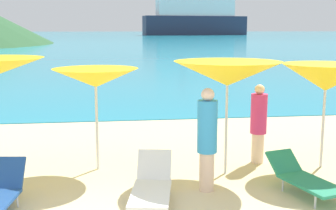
{
  "coord_description": "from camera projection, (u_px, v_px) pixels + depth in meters",
  "views": [
    {
      "loc": [
        0.13,
        -4.84,
        2.84
      ],
      "look_at": [
        1.37,
        4.5,
        1.2
      ],
      "focal_mm": 47.06,
      "sensor_mm": 36.0,
      "label": 1
    }
  ],
  "objects": [
    {
      "name": "lounge_chair_0",
      "position": [
        152.0,
        185.0,
        7.26
      ],
      "size": [
        0.88,
        1.66,
        0.71
      ],
      "rotation": [
        0.0,
        0.0,
        -0.18
      ],
      "color": "white",
      "rests_on": "ground_plane"
    },
    {
      "name": "beachgoer_1",
      "position": [
        207.0,
        137.0,
        7.66
      ],
      "size": [
        0.35,
        0.35,
        1.84
      ],
      "rotation": [
        0.0,
        0.0,
        6.23
      ],
      "color": "beige",
      "rests_on": "ground_plane"
    },
    {
      "name": "umbrella_6",
      "position": [
        326.0,
        78.0,
        8.83
      ],
      "size": [
        1.83,
        1.83,
        2.15
      ],
      "color": "silver",
      "rests_on": "ground_plane"
    },
    {
      "name": "ground_plane",
      "position": [
        107.0,
        118.0,
        14.99
      ],
      "size": [
        50.0,
        100.0,
        0.3
      ],
      "primitive_type": "cube",
      "color": "beige"
    },
    {
      "name": "umbrella_4",
      "position": [
        96.0,
        78.0,
        8.71
      ],
      "size": [
        1.73,
        1.73,
        2.06
      ],
      "color": "silver",
      "rests_on": "ground_plane"
    },
    {
      "name": "ocean_water",
      "position": [
        109.0,
        34.0,
        228.5
      ],
      "size": [
        650.0,
        440.0,
        0.02
      ],
      "primitive_type": "cube",
      "color": "teal",
      "rests_on": "ground_plane"
    },
    {
      "name": "beachgoer_0",
      "position": [
        258.0,
        122.0,
        9.3
      ],
      "size": [
        0.34,
        0.34,
        1.69
      ],
      "rotation": [
        0.0,
        0.0,
        3.32
      ],
      "color": "beige",
      "rests_on": "ground_plane"
    },
    {
      "name": "lounge_chair_2",
      "position": [
        304.0,
        178.0,
        7.62
      ],
      "size": [
        0.97,
        1.67,
        0.6
      ],
      "rotation": [
        0.0,
        0.0,
        0.27
      ],
      "color": "#268C66",
      "rests_on": "ground_plane"
    },
    {
      "name": "umbrella_5",
      "position": [
        227.0,
        74.0,
        8.4
      ],
      "size": [
        2.15,
        2.15,
        2.23
      ],
      "color": "silver",
      "rests_on": "ground_plane"
    },
    {
      "name": "cruise_ship",
      "position": [
        196.0,
        16.0,
        194.67
      ],
      "size": [
        47.39,
        14.48,
        22.04
      ],
      "rotation": [
        0.0,
        0.0,
        0.16
      ],
      "color": "#262D47",
      "rests_on": "ocean_water"
    }
  ]
}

